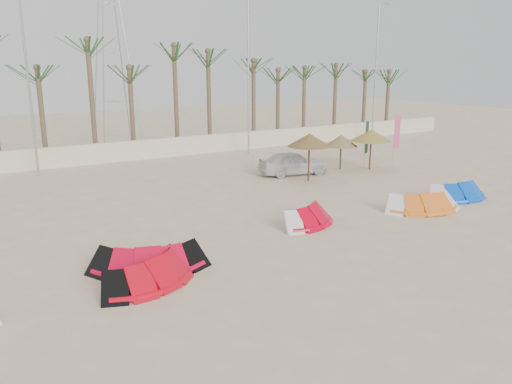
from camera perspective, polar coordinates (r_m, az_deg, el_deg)
ground at (r=15.60m, az=11.79°, el=-9.31°), size 120.00×120.00×0.00m
boundary_wall at (r=34.22m, az=-14.23°, el=4.59°), size 60.00×0.30×1.30m
palm_line at (r=35.40m, az=-14.53°, el=14.32°), size 52.00×4.00×7.70m
lamp_b at (r=30.53m, az=-24.61°, el=12.30°), size 1.25×0.14×11.00m
lamp_c at (r=35.23m, az=-0.83°, el=13.66°), size 1.25×0.14×11.00m
lamp_d at (r=42.64m, az=13.56°, el=13.39°), size 1.25×0.14×11.00m
pylon at (r=40.28m, az=-15.44°, el=4.99°), size 3.00×3.00×14.00m
kite_red_left at (r=15.11m, az=-12.35°, el=-8.42°), size 3.65×2.55×0.90m
kite_red_mid at (r=16.11m, az=-12.56°, el=-6.95°), size 3.88×2.52×0.90m
kite_red_right at (r=20.16m, az=5.56°, el=-2.34°), size 3.43×2.51×0.90m
kite_orange at (r=22.98m, az=18.05°, el=-0.90°), size 3.70×2.33×0.90m
kite_blue at (r=25.67m, az=21.62°, el=0.34°), size 3.46×1.70×0.90m
parasol_left at (r=27.08m, az=6.12°, el=5.92°), size 2.37×2.37×2.61m
parasol_mid at (r=30.55m, az=9.72°, el=5.82°), size 2.00×2.00×2.12m
parasol_right at (r=30.78m, az=13.04°, el=6.34°), size 2.43×2.43×2.45m
flag_pink at (r=33.39m, az=15.72°, el=6.47°), size 0.45×0.10×3.24m
flag_green at (r=31.24m, az=12.59°, el=5.93°), size 0.44×0.17×3.04m
car at (r=28.89m, az=4.29°, el=3.33°), size 4.25×2.40×1.36m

